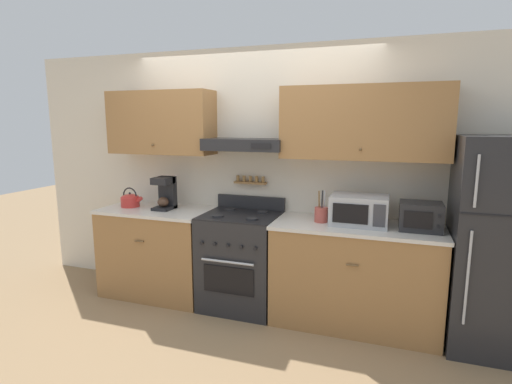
# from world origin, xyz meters

# --- Properties ---
(ground_plane) EXTENTS (16.00, 16.00, 0.00)m
(ground_plane) POSITION_xyz_m (0.00, 0.00, 0.00)
(ground_plane) COLOR #937551
(wall_back) EXTENTS (5.20, 0.46, 2.55)m
(wall_back) POSITION_xyz_m (0.07, 0.62, 1.46)
(wall_back) COLOR beige
(wall_back) RESTS_ON ground_plane
(counter_left) EXTENTS (1.15, 0.67, 0.93)m
(counter_left) POSITION_xyz_m (-0.94, 0.34, 0.47)
(counter_left) COLOR olive
(counter_left) RESTS_ON ground_plane
(counter_right) EXTENTS (1.47, 0.67, 0.93)m
(counter_right) POSITION_xyz_m (1.10, 0.34, 0.47)
(counter_right) COLOR olive
(counter_right) RESTS_ON ground_plane
(stove_range) EXTENTS (0.72, 0.67, 1.07)m
(stove_range) POSITION_xyz_m (-0.00, 0.33, 0.47)
(stove_range) COLOR #232326
(stove_range) RESTS_ON ground_plane
(refrigerator) EXTENTS (0.75, 0.70, 1.72)m
(refrigerator) POSITION_xyz_m (2.22, 0.31, 0.86)
(refrigerator) COLOR #232326
(refrigerator) RESTS_ON ground_plane
(tea_kettle) EXTENTS (0.25, 0.19, 0.21)m
(tea_kettle) POSITION_xyz_m (-1.26, 0.33, 1.00)
(tea_kettle) COLOR red
(tea_kettle) RESTS_ON counter_left
(coffee_maker) EXTENTS (0.18, 0.23, 0.34)m
(coffee_maker) POSITION_xyz_m (-0.85, 0.36, 1.10)
(coffee_maker) COLOR black
(coffee_maker) RESTS_ON counter_left
(microwave) EXTENTS (0.49, 0.35, 0.26)m
(microwave) POSITION_xyz_m (1.11, 0.35, 1.06)
(microwave) COLOR #ADAFB5
(microwave) RESTS_ON counter_right
(utensil_crock) EXTENTS (0.12, 0.12, 0.29)m
(utensil_crock) POSITION_xyz_m (0.78, 0.33, 1.00)
(utensil_crock) COLOR #B24C42
(utensil_crock) RESTS_ON counter_right
(toaster_oven) EXTENTS (0.34, 0.29, 0.23)m
(toaster_oven) POSITION_xyz_m (1.61, 0.33, 1.04)
(toaster_oven) COLOR #232326
(toaster_oven) RESTS_ON counter_right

